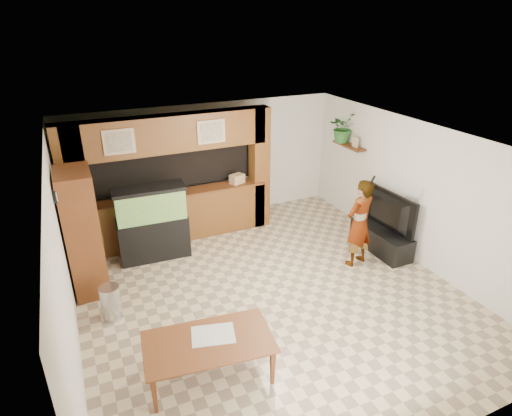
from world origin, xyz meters
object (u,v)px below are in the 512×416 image
television (385,212)px  person (359,223)px  aquarium (152,224)px  dining_table (210,360)px  pantry_cabinet (83,233)px

television → person: (-0.75, -0.21, 0.00)m
aquarium → television: 4.42m
aquarium → dining_table: 3.34m
dining_table → pantry_cabinet: bearing=120.8°
aquarium → person: size_ratio=0.86×
television → person: person is taller
television → pantry_cabinet: bearing=77.3°
pantry_cabinet → dining_table: (1.21, -2.73, -0.78)m
pantry_cabinet → person: pantry_cabinet is taller
person → dining_table: person is taller
pantry_cabinet → person: (4.60, -1.19, -0.23)m
television → person: 0.78m
person → dining_table: (-3.39, -1.54, -0.55)m
aquarium → person: bearing=-24.9°
dining_table → television: bearing=29.7°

